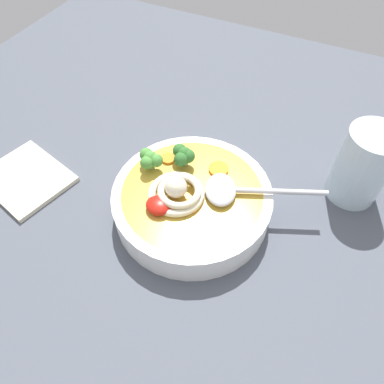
# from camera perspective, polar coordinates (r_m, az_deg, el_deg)

# --- Properties ---
(table_slab) EXTENTS (1.18, 1.18, 0.03)m
(table_slab) POSITION_cam_1_polar(r_m,az_deg,el_deg) (0.57, -3.26, -4.18)
(table_slab) COLOR #474C56
(table_slab) RESTS_ON ground
(soup_bowl) EXTENTS (0.23, 0.23, 0.05)m
(soup_bowl) POSITION_cam_1_polar(r_m,az_deg,el_deg) (0.53, 0.00, -1.51)
(soup_bowl) COLOR white
(soup_bowl) RESTS_ON table_slab
(noodle_pile) EXTENTS (0.09, 0.09, 0.04)m
(noodle_pile) POSITION_cam_1_polar(r_m,az_deg,el_deg) (0.50, -2.33, 0.13)
(noodle_pile) COLOR beige
(noodle_pile) RESTS_ON soup_bowl
(soup_spoon) EXTENTS (0.17, 0.10, 0.02)m
(soup_spoon) POSITION_cam_1_polar(r_m,az_deg,el_deg) (0.51, 6.09, 0.35)
(soup_spoon) COLOR #B7B7BC
(soup_spoon) RESTS_ON soup_bowl
(chili_sauce_dollop) EXTENTS (0.04, 0.03, 0.02)m
(chili_sauce_dollop) POSITION_cam_1_polar(r_m,az_deg,el_deg) (0.49, -4.81, -2.29)
(chili_sauce_dollop) COLOR #B2190F
(chili_sauce_dollop) RESTS_ON soup_bowl
(broccoli_floret_beside_noodles) EXTENTS (0.04, 0.04, 0.03)m
(broccoli_floret_beside_noodles) POSITION_cam_1_polar(r_m,az_deg,el_deg) (0.54, -1.28, 5.79)
(broccoli_floret_beside_noodles) COLOR #7A9E60
(broccoli_floret_beside_noodles) RESTS_ON soup_bowl
(broccoli_floret_near_spoon) EXTENTS (0.04, 0.03, 0.03)m
(broccoli_floret_near_spoon) POSITION_cam_1_polar(r_m,az_deg,el_deg) (0.54, -6.65, 5.19)
(broccoli_floret_near_spoon) COLOR #7A9E60
(broccoli_floret_near_spoon) RESTS_ON soup_bowl
(carrot_slice_front) EXTENTS (0.03, 0.03, 0.00)m
(carrot_slice_front) POSITION_cam_1_polar(r_m,az_deg,el_deg) (0.54, 4.21, 3.63)
(carrot_slice_front) COLOR orange
(carrot_slice_front) RESTS_ON soup_bowl
(carrot_slice_rear) EXTENTS (0.02, 0.02, 0.01)m
(carrot_slice_rear) POSITION_cam_1_polar(r_m,az_deg,el_deg) (0.50, -0.38, -2.31)
(carrot_slice_rear) COLOR orange
(carrot_slice_rear) RESTS_ON soup_bowl
(carrot_slice_left) EXTENTS (0.02, 0.02, 0.00)m
(carrot_slice_left) POSITION_cam_1_polar(r_m,az_deg,el_deg) (0.56, -3.77, 5.30)
(carrot_slice_left) COLOR orange
(carrot_slice_left) RESTS_ON soup_bowl
(drinking_glass) EXTENTS (0.08, 0.08, 0.12)m
(drinking_glass) POSITION_cam_1_polar(r_m,az_deg,el_deg) (0.59, 25.31, 3.77)
(drinking_glass) COLOR silver
(drinking_glass) RESTS_ON table_slab
(folded_napkin) EXTENTS (0.16, 0.14, 0.01)m
(folded_napkin) POSITION_cam_1_polar(r_m,az_deg,el_deg) (0.65, -24.68, 1.97)
(folded_napkin) COLOR beige
(folded_napkin) RESTS_ON table_slab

